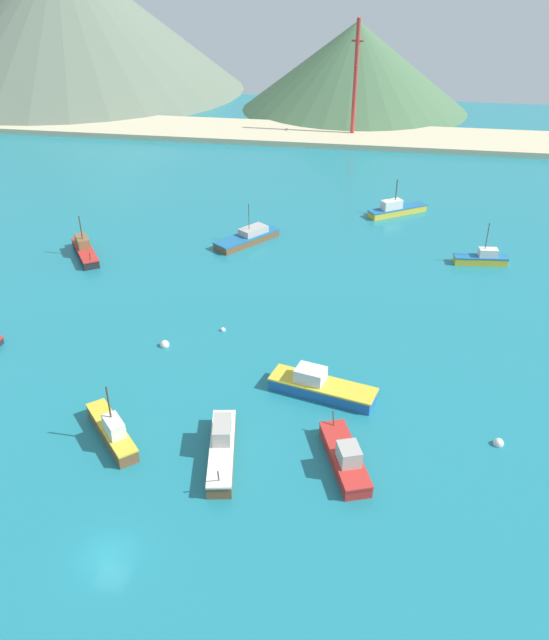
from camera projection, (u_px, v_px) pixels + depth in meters
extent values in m
cube|color=teal|center=(208.00, 348.00, 74.62)|extent=(260.00, 280.00, 0.50)
cube|color=brown|center=(247.00, 240.00, 99.78)|extent=(9.09, 10.58, 0.98)
cube|color=#1E669E|center=(247.00, 236.00, 99.48)|extent=(9.27, 10.79, 0.20)
cube|color=#B2ADA3|center=(253.00, 230.00, 99.98)|extent=(4.53, 4.90, 0.96)
cylinder|color=#4C3823|center=(249.00, 216.00, 98.20)|extent=(0.11, 0.11, 4.06)
cube|color=gold|center=(397.00, 211.00, 110.24)|extent=(9.96, 7.84, 0.99)
cube|color=#1E669E|center=(398.00, 208.00, 109.93)|extent=(10.16, 8.00, 0.20)
cube|color=silver|center=(392.00, 204.00, 109.02)|extent=(3.83, 3.37, 1.49)
cylinder|color=#4C3823|center=(396.00, 190.00, 108.02)|extent=(0.18, 0.18, 3.49)
cube|color=red|center=(344.00, 459.00, 57.40)|extent=(5.30, 9.12, 1.13)
cube|color=red|center=(345.00, 453.00, 57.06)|extent=(5.41, 9.30, 0.20)
cube|color=#B2ADA3|center=(349.00, 454.00, 55.68)|extent=(2.45, 2.71, 1.58)
cylinder|color=#4C3823|center=(333.00, 419.00, 60.08)|extent=(0.34, 0.65, 1.52)
cube|color=#1E5BA8|center=(322.00, 390.00, 66.19)|extent=(11.21, 5.46, 1.22)
cube|color=gold|center=(323.00, 384.00, 65.83)|extent=(11.44, 5.57, 0.20)
cube|color=silver|center=(311.00, 375.00, 65.89)|extent=(3.41, 2.86, 1.41)
cube|color=brown|center=(112.00, 433.00, 60.31)|extent=(7.25, 7.77, 1.27)
cube|color=gold|center=(111.00, 427.00, 59.94)|extent=(7.40, 7.93, 0.20)
cube|color=silver|center=(114.00, 426.00, 58.71)|extent=(2.75, 2.84, 1.48)
cylinder|color=#4C3823|center=(109.00, 402.00, 57.85)|extent=(0.17, 0.17, 3.39)
cube|color=gold|center=(480.00, 260.00, 93.26)|extent=(7.60, 2.76, 0.99)
cube|color=#1E669E|center=(481.00, 257.00, 92.96)|extent=(7.76, 2.82, 0.20)
cube|color=silver|center=(488.00, 252.00, 92.57)|extent=(2.74, 1.74, 1.17)
cylinder|color=#4C3823|center=(487.00, 236.00, 91.30)|extent=(0.12, 0.12, 3.92)
cube|color=#232328|center=(85.00, 253.00, 95.25)|extent=(7.29, 9.18, 1.07)
cube|color=red|center=(85.00, 249.00, 94.93)|extent=(7.43, 9.36, 0.20)
cube|color=brown|center=(82.00, 241.00, 95.46)|extent=(3.33, 3.80, 1.42)
cylinder|color=#4C3823|center=(90.00, 257.00, 91.21)|extent=(0.46, 0.58, 1.45)
cylinder|color=#4C3823|center=(81.00, 227.00, 93.66)|extent=(0.18, 0.18, 3.54)
cube|color=brown|center=(222.00, 453.00, 57.98)|extent=(3.91, 10.23, 1.26)
cube|color=white|center=(222.00, 447.00, 57.61)|extent=(3.99, 10.43, 0.20)
cube|color=#B2ADA3|center=(222.00, 430.00, 58.24)|extent=(2.13, 3.38, 1.56)
cylinder|color=#4C3823|center=(218.00, 476.00, 53.32)|extent=(0.25, 0.73, 1.70)
sphere|color=silver|center=(223.00, 330.00, 77.34)|extent=(0.61, 0.61, 0.61)
sphere|color=silver|center=(498.00, 443.00, 59.79)|extent=(0.97, 0.97, 0.97)
sphere|color=silver|center=(165.00, 345.00, 74.35)|extent=(1.07, 1.07, 1.07)
cube|color=beige|center=(308.00, 134.00, 154.09)|extent=(247.00, 19.82, 1.20)
cone|color=#60705B|center=(67.00, 19.00, 192.56)|extent=(104.99, 104.99, 40.38)
cone|color=#476B47|center=(356.00, 66.00, 173.80)|extent=(61.85, 61.85, 22.55)
cylinder|color=#B7332D|center=(355.00, 80.00, 146.69)|extent=(0.95, 0.95, 26.06)
cylinder|color=#B7332D|center=(358.00, 41.00, 142.46)|extent=(2.61, 0.48, 0.48)
cylinder|color=#B7332D|center=(356.00, 66.00, 145.11)|extent=(0.48, 2.09, 0.48)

